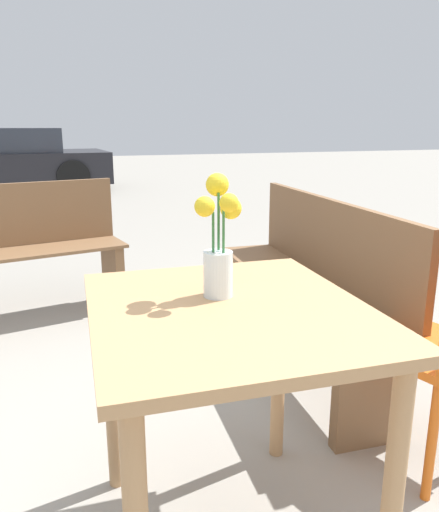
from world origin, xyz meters
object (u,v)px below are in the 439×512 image
at_px(table_front, 229,350).
at_px(parked_car, 1,161).
at_px(flower_vase, 220,247).
at_px(bench_near, 311,278).

bearing_deg(table_front, parked_car, 96.63).
distance_m(table_front, flower_vase, 0.28).
xyz_separation_m(table_front, bench_near, (0.81, 0.95, -0.16)).
height_order(table_front, bench_near, bench_near).
bearing_deg(flower_vase, table_front, -94.13).
xyz_separation_m(flower_vase, bench_near, (0.80, 0.87, -0.42)).
bearing_deg(bench_near, table_front, -130.27).
bearing_deg(parked_car, table_front, -83.37).
height_order(flower_vase, parked_car, parked_car).
height_order(table_front, flower_vase, flower_vase).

